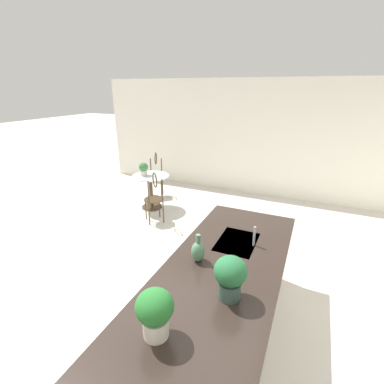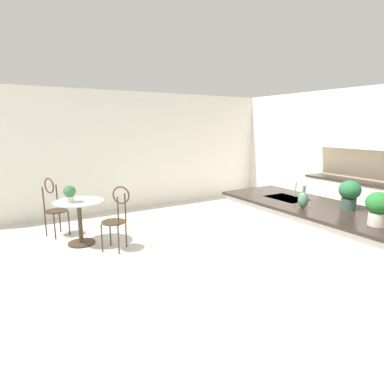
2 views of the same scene
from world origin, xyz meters
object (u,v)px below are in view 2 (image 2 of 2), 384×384
object	(u,v)px
potted_plant_on_table	(70,193)
potted_plant_counter_near	(350,193)
bistro_table	(80,218)
potted_plant_counter_far	(378,206)
chair_by_island	(54,204)
vase_on_counter	(303,199)
chair_near_window	(117,215)

from	to	relation	value
potted_plant_on_table	potted_plant_counter_near	xyz separation A→B (m)	(2.96, 2.78, 0.23)
bistro_table	potted_plant_on_table	xyz separation A→B (m)	(0.04, -0.13, 0.45)
bistro_table	potted_plant_counter_far	world-z (taller)	potted_plant_counter_far
chair_by_island	vase_on_counter	distance (m)	4.20
potted_plant_counter_near	chair_near_window	bearing A→B (deg)	-137.73
chair_near_window	chair_by_island	world-z (taller)	same
chair_by_island	potted_plant_counter_far	world-z (taller)	potted_plant_counter_far
bistro_table	chair_near_window	bearing A→B (deg)	37.56
vase_on_counter	bistro_table	bearing A→B (deg)	-139.96
chair_by_island	chair_near_window	bearing A→B (deg)	30.08
bistro_table	potted_plant_on_table	distance (m)	0.47
chair_near_window	potted_plant_on_table	distance (m)	0.85
chair_by_island	potted_plant_counter_far	xyz separation A→B (m)	(4.24, 2.59, 0.55)
potted_plant_counter_far	vase_on_counter	xyz separation A→B (m)	(-0.90, -0.08, -0.10)
vase_on_counter	potted_plant_on_table	bearing A→B (deg)	-137.89
potted_plant_on_table	potted_plant_counter_far	distance (m)	4.28
potted_plant_on_table	potted_plant_counter_near	bearing A→B (deg)	43.19
potted_plant_counter_near	vase_on_counter	bearing A→B (deg)	-129.83
potted_plant_on_table	vase_on_counter	distance (m)	3.52
bistro_table	potted_plant_counter_far	size ratio (longest dim) A/B	2.22
chair_near_window	potted_plant_counter_far	xyz separation A→B (m)	(2.97, 1.86, 0.55)
bistro_table	chair_by_island	bearing A→B (deg)	-157.15
potted_plant_on_table	vase_on_counter	xyz separation A→B (m)	(2.61, 2.36, 0.13)
bistro_table	potted_plant_counter_far	bearing A→B (deg)	32.95
bistro_table	potted_plant_counter_near	world-z (taller)	potted_plant_counter_near
chair_by_island	vase_on_counter	xyz separation A→B (m)	(3.34, 2.51, 0.46)
bistro_table	potted_plant_counter_near	size ratio (longest dim) A/B	2.17
bistro_table	chair_near_window	distance (m)	0.74
bistro_table	chair_by_island	size ratio (longest dim) A/B	0.77
potted_plant_counter_far	potted_plant_counter_near	bearing A→B (deg)	147.94
chair_by_island	potted_plant_counter_far	size ratio (longest dim) A/B	2.89
bistro_table	chair_near_window	size ratio (longest dim) A/B	0.77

